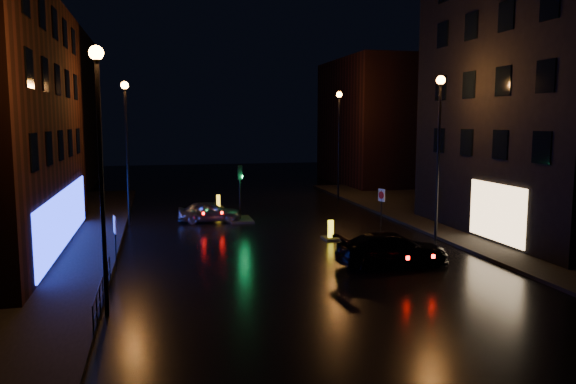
% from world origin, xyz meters
% --- Properties ---
extents(ground, '(120.00, 120.00, 0.00)m').
position_xyz_m(ground, '(0.00, 0.00, 0.00)').
color(ground, black).
rests_on(ground, ground).
extents(pavement_right, '(12.00, 44.00, 0.15)m').
position_xyz_m(pavement_right, '(14.00, 8.00, 0.07)').
color(pavement_right, black).
rests_on(pavement_right, ground).
extents(building_right, '(10.00, 14.00, 15.00)m').
position_xyz_m(building_right, '(15.00, 6.00, 7.50)').
color(building_right, black).
rests_on(building_right, ground).
extents(building_far_left, '(8.00, 16.00, 14.00)m').
position_xyz_m(building_far_left, '(-16.00, 35.00, 7.00)').
color(building_far_left, black).
rests_on(building_far_left, ground).
extents(building_far_right, '(8.00, 14.00, 12.00)m').
position_xyz_m(building_far_right, '(15.00, 32.00, 6.00)').
color(building_far_right, black).
rests_on(building_far_right, ground).
extents(street_lamp_lnear, '(0.44, 0.44, 8.37)m').
position_xyz_m(street_lamp_lnear, '(-7.80, -2.00, 5.56)').
color(street_lamp_lnear, black).
rests_on(street_lamp_lnear, ground).
extents(street_lamp_lfar, '(0.44, 0.44, 8.37)m').
position_xyz_m(street_lamp_lfar, '(-7.80, 14.00, 5.56)').
color(street_lamp_lfar, black).
rests_on(street_lamp_lfar, ground).
extents(street_lamp_rnear, '(0.44, 0.44, 8.37)m').
position_xyz_m(street_lamp_rnear, '(7.80, 6.00, 5.56)').
color(street_lamp_rnear, black).
rests_on(street_lamp_rnear, ground).
extents(street_lamp_rfar, '(0.44, 0.44, 8.37)m').
position_xyz_m(street_lamp_rfar, '(7.80, 22.00, 5.56)').
color(street_lamp_rfar, black).
rests_on(street_lamp_rfar, ground).
extents(traffic_signal, '(1.40, 2.40, 3.45)m').
position_xyz_m(traffic_signal, '(-1.20, 14.00, 0.50)').
color(traffic_signal, black).
rests_on(traffic_signal, ground).
extents(guard_railing, '(0.05, 6.04, 1.00)m').
position_xyz_m(guard_railing, '(-8.00, -1.00, 0.74)').
color(guard_railing, black).
rests_on(guard_railing, ground).
extents(silver_hatchback, '(3.82, 1.64, 1.29)m').
position_xyz_m(silver_hatchback, '(-3.11, 13.95, 0.64)').
color(silver_hatchback, '#96999D').
rests_on(silver_hatchback, ground).
extents(dark_sedan, '(4.99, 2.26, 1.42)m').
position_xyz_m(dark_sedan, '(3.50, 1.68, 0.71)').
color(dark_sedan, black).
rests_on(dark_sedan, ground).
extents(bollard_near, '(0.77, 1.15, 1.00)m').
position_xyz_m(bollard_near, '(2.59, 7.47, 0.22)').
color(bollard_near, black).
rests_on(bollard_near, ground).
extents(bollard_far, '(0.78, 1.13, 0.96)m').
position_xyz_m(bollard_far, '(-1.99, 19.22, 0.21)').
color(bollard_far, black).
rests_on(bollard_far, ground).
extents(road_sign_left, '(0.17, 0.54, 2.23)m').
position_xyz_m(road_sign_left, '(-7.90, 3.91, 1.67)').
color(road_sign_left, black).
rests_on(road_sign_left, ground).
extents(road_sign_right, '(0.23, 0.52, 2.22)m').
position_xyz_m(road_sign_right, '(6.50, 10.12, 1.67)').
color(road_sign_right, black).
rests_on(road_sign_right, ground).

